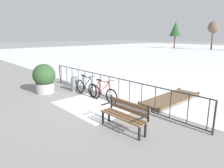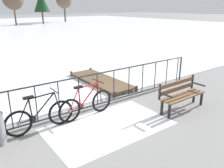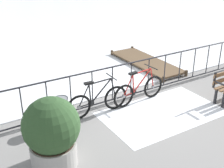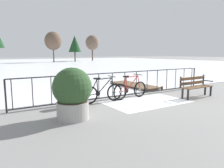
% 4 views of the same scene
% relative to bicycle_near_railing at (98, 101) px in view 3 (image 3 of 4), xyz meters
% --- Properties ---
extents(ground_plane, '(160.00, 160.00, 0.00)m').
position_rel_bicycle_near_railing_xyz_m(ground_plane, '(1.28, 0.35, -0.37)').
color(ground_plane, gray).
extents(snow_patch, '(3.13, 1.88, 0.01)m').
position_rel_bicycle_near_railing_xyz_m(snow_patch, '(1.45, -0.85, -0.36)').
color(snow_patch, white).
rests_on(snow_patch, ground).
extents(railing_fence, '(9.06, 0.06, 1.07)m').
position_rel_bicycle_near_railing_xyz_m(railing_fence, '(1.28, 0.35, 0.19)').
color(railing_fence, '#232328').
rests_on(railing_fence, ground).
extents(bicycle_near_railing, '(1.71, 0.52, 0.97)m').
position_rel_bicycle_near_railing_xyz_m(bicycle_near_railing, '(0.00, 0.00, 0.00)').
color(bicycle_near_railing, black).
rests_on(bicycle_near_railing, ground).
extents(bicycle_second, '(1.71, 0.52, 0.97)m').
position_rel_bicycle_near_railing_xyz_m(bicycle_second, '(1.28, -0.03, 0.00)').
color(bicycle_second, black).
rests_on(bicycle_second, ground).
extents(planter_with_shrub, '(1.10, 1.10, 1.45)m').
position_rel_bicycle_near_railing_xyz_m(planter_with_shrub, '(-1.70, -1.30, 0.38)').
color(planter_with_shrub, '#9E9B96').
rests_on(planter_with_shrub, ground).
extents(trash_bin, '(0.35, 0.35, 0.73)m').
position_rel_bicycle_near_railing_xyz_m(trash_bin, '(-0.99, -0.03, 0.00)').
color(trash_bin, gray).
rests_on(trash_bin, ground).
extents(wooden_dock, '(1.10, 3.25, 0.20)m').
position_rel_bicycle_near_railing_xyz_m(wooden_dock, '(3.26, 2.22, -0.25)').
color(wooden_dock, brown).
rests_on(wooden_dock, ground).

